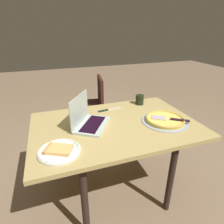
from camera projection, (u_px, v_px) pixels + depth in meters
ground_plane at (115, 188)px, 1.77m from camera, size 12.00×12.00×0.00m
dining_table at (115, 131)px, 1.51m from camera, size 1.29×0.86×0.71m
laptop at (88, 119)px, 1.43m from camera, size 0.35×0.38×0.24m
pizza_plate at (59, 151)px, 1.13m from camera, size 0.26×0.26×0.04m
pizza_tray at (165, 120)px, 1.51m from camera, size 0.38×0.38×0.04m
table_knife at (107, 110)px, 1.72m from camera, size 0.23×0.06×0.01m
drink_cup at (140, 100)px, 1.84m from camera, size 0.08×0.08×0.09m
chair_near at (92, 102)px, 2.52m from camera, size 0.46×0.46×0.82m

